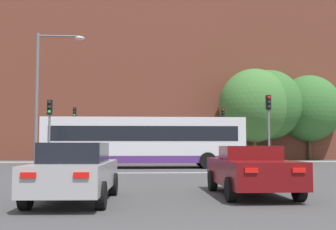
# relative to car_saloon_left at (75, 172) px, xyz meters

# --- Properties ---
(stop_line_strip) EXTENTS (9.73, 0.30, 0.01)m
(stop_line_strip) POSITION_rel_car_saloon_left_xyz_m (2.51, 10.89, -0.77)
(stop_line_strip) COLOR silver
(stop_line_strip) RESTS_ON ground_plane
(far_pavement) EXTENTS (70.81, 2.50, 0.01)m
(far_pavement) POSITION_rel_car_saloon_left_xyz_m (2.51, 24.65, -0.76)
(far_pavement) COLOR gray
(far_pavement) RESTS_ON ground_plane
(brick_civic_building) EXTENTS (34.63, 15.97, 25.03)m
(brick_civic_building) POSITION_rel_car_saloon_left_xyz_m (4.01, 36.48, 8.46)
(brick_civic_building) COLOR brown
(brick_civic_building) RESTS_ON ground_plane
(car_saloon_left) EXTENTS (2.00, 4.43, 1.51)m
(car_saloon_left) POSITION_rel_car_saloon_left_xyz_m (0.00, 0.00, 0.00)
(car_saloon_left) COLOR #9E9EA3
(car_saloon_left) RESTS_ON ground_plane
(car_roadster_right) EXTENTS (2.05, 4.32, 1.42)m
(car_roadster_right) POSITION_rel_car_saloon_left_xyz_m (4.85, 1.04, -0.05)
(car_roadster_right) COLOR #600C0F
(car_roadster_right) RESTS_ON ground_plane
(bus_crossing_lead) EXTENTS (12.40, 2.66, 3.13)m
(bus_crossing_lead) POSITION_rel_car_saloon_left_xyz_m (1.77, 15.49, 0.91)
(bus_crossing_lead) COLOR silver
(bus_crossing_lead) RESTS_ON ground_plane
(traffic_light_near_right) EXTENTS (0.26, 0.31, 4.16)m
(traffic_light_near_right) POSITION_rel_car_saloon_left_xyz_m (8.54, 11.50, 2.03)
(traffic_light_near_right) COLOR slate
(traffic_light_near_right) RESTS_ON ground_plane
(traffic_light_near_left) EXTENTS (0.26, 0.31, 3.88)m
(traffic_light_near_left) POSITION_rel_car_saloon_left_xyz_m (-3.34, 11.99, 1.86)
(traffic_light_near_left) COLOR slate
(traffic_light_near_left) RESTS_ON ground_plane
(traffic_light_far_left) EXTENTS (0.26, 0.31, 4.53)m
(traffic_light_far_left) POSITION_rel_car_saloon_left_xyz_m (-3.97, 23.97, 2.26)
(traffic_light_far_left) COLOR slate
(traffic_light_far_left) RESTS_ON ground_plane
(traffic_light_far_right) EXTENTS (0.26, 0.31, 4.52)m
(traffic_light_far_right) POSITION_rel_car_saloon_left_xyz_m (8.44, 24.21, 2.25)
(traffic_light_far_right) COLOR slate
(traffic_light_far_right) RESTS_ON ground_plane
(street_lamp_junction) EXTENTS (2.51, 0.36, 7.33)m
(street_lamp_junction) POSITION_rel_car_saloon_left_xyz_m (-3.39, 11.15, 3.74)
(street_lamp_junction) COLOR slate
(street_lamp_junction) RESTS_ON ground_plane
(pedestrian_waiting) EXTENTS (0.36, 0.45, 1.76)m
(pedestrian_waiting) POSITION_rel_car_saloon_left_xyz_m (2.29, 25.40, 0.27)
(pedestrian_waiting) COLOR brown
(pedestrian_waiting) RESTS_ON ground_plane
(pedestrian_walking_east) EXTENTS (0.46, 0.40, 1.70)m
(pedestrian_walking_east) POSITION_rel_car_saloon_left_xyz_m (-5.06, 24.46, 0.23)
(pedestrian_walking_east) COLOR brown
(pedestrian_walking_east) RESTS_ON ground_plane
(tree_by_building) EXTENTS (6.38, 6.38, 8.39)m
(tree_by_building) POSITION_rel_car_saloon_left_xyz_m (11.79, 26.75, 4.27)
(tree_by_building) COLOR #4C3823
(tree_by_building) RESTS_ON ground_plane
(tree_kerbside) EXTENTS (6.16, 6.16, 8.42)m
(tree_kerbside) POSITION_rel_car_saloon_left_xyz_m (13.40, 27.55, 4.42)
(tree_kerbside) COLOR #4C3823
(tree_kerbside) RESTS_ON ground_plane
(tree_distant) EXTENTS (6.08, 6.08, 8.13)m
(tree_distant) POSITION_rel_car_saloon_left_xyz_m (17.60, 28.52, 4.16)
(tree_distant) COLOR #4C3823
(tree_distant) RESTS_ON ground_plane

